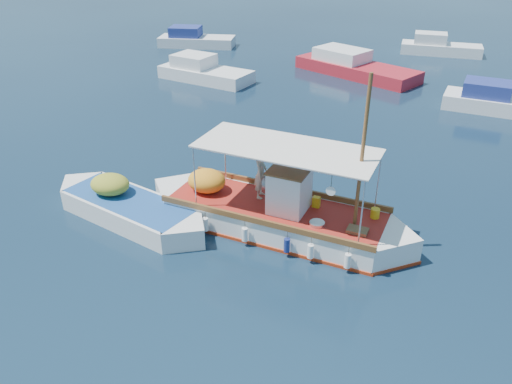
% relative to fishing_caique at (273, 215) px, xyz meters
% --- Properties ---
extents(ground, '(160.00, 160.00, 0.00)m').
position_rel_fishing_caique_xyz_m(ground, '(0.45, -0.69, -0.53)').
color(ground, black).
rests_on(ground, ground).
extents(fishing_caique, '(9.74, 3.36, 5.97)m').
position_rel_fishing_caique_xyz_m(fishing_caique, '(0.00, 0.00, 0.00)').
color(fishing_caique, white).
rests_on(fishing_caique, ground).
extents(dinghy, '(6.71, 3.20, 1.70)m').
position_rel_fishing_caique_xyz_m(dinghy, '(-5.10, -1.07, -0.17)').
color(dinghy, white).
rests_on(dinghy, ground).
extents(bg_boat_nw, '(6.62, 3.62, 1.80)m').
position_rel_fishing_caique_xyz_m(bg_boat_nw, '(-9.89, 15.83, -0.04)').
color(bg_boat_nw, silver).
rests_on(bg_boat_nw, ground).
extents(bg_boat_n, '(9.01, 6.32, 1.80)m').
position_rel_fishing_caique_xyz_m(bg_boat_n, '(-0.72, 20.46, -0.04)').
color(bg_boat_n, '#A91C26').
rests_on(bg_boat_n, ground).
extents(bg_boat_ne, '(6.35, 2.87, 1.80)m').
position_rel_fishing_caique_xyz_m(bg_boat_ne, '(8.18, 15.59, -0.04)').
color(bg_boat_ne, silver).
rests_on(bg_boat_ne, ground).
extents(bg_boat_far_w, '(6.55, 3.54, 1.80)m').
position_rel_fishing_caique_xyz_m(bg_boat_far_w, '(-14.77, 24.74, -0.04)').
color(bg_boat_far_w, silver).
rests_on(bg_boat_far_w, ground).
extents(bg_boat_far_n, '(6.12, 2.20, 1.80)m').
position_rel_fishing_caique_xyz_m(bg_boat_far_n, '(4.66, 28.61, -0.04)').
color(bg_boat_far_n, silver).
rests_on(bg_boat_far_n, ground).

